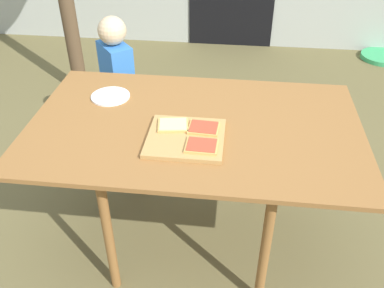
# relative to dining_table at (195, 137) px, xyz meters

# --- Properties ---
(ground_plane) EXTENTS (16.00, 16.00, 0.00)m
(ground_plane) POSITION_rel_dining_table_xyz_m (0.00, 0.00, -0.70)
(ground_plane) COLOR brown
(dining_table) EXTENTS (1.54, 0.95, 0.77)m
(dining_table) POSITION_rel_dining_table_xyz_m (0.00, 0.00, 0.00)
(dining_table) COLOR #8E5E30
(dining_table) RESTS_ON ground
(cutting_board) EXTENTS (0.34, 0.32, 0.02)m
(cutting_board) POSITION_rel_dining_table_xyz_m (-0.02, -0.13, 0.08)
(cutting_board) COLOR tan
(cutting_board) RESTS_ON dining_table
(pizza_slice_far_right) EXTENTS (0.14, 0.12, 0.01)m
(pizza_slice_far_right) POSITION_rel_dining_table_xyz_m (0.05, -0.07, 0.10)
(pizza_slice_far_right) COLOR #E2A656
(pizza_slice_far_right) RESTS_ON cutting_board
(pizza_slice_far_left) EXTENTS (0.15, 0.13, 0.01)m
(pizza_slice_far_left) POSITION_rel_dining_table_xyz_m (-0.09, -0.06, 0.10)
(pizza_slice_far_left) COLOR #E2A656
(pizza_slice_far_left) RESTS_ON cutting_board
(pizza_slice_near_right) EXTENTS (0.14, 0.12, 0.01)m
(pizza_slice_near_right) POSITION_rel_dining_table_xyz_m (0.05, -0.20, 0.10)
(pizza_slice_near_right) COLOR #E2A656
(pizza_slice_near_right) RESTS_ON cutting_board
(plate_white_left) EXTENTS (0.20, 0.20, 0.01)m
(plate_white_left) POSITION_rel_dining_table_xyz_m (-0.46, 0.20, 0.08)
(plate_white_left) COLOR white
(plate_white_left) RESTS_ON dining_table
(child_left) EXTENTS (0.26, 0.27, 1.02)m
(child_left) POSITION_rel_dining_table_xyz_m (-0.57, 0.70, -0.11)
(child_left) COLOR navy
(child_left) RESTS_ON ground
(garden_hose_coil) EXTENTS (0.43, 0.43, 0.04)m
(garden_hose_coil) POSITION_rel_dining_table_xyz_m (1.67, 2.67, -0.68)
(garden_hose_coil) COLOR #3BAE66
(garden_hose_coil) RESTS_ON ground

